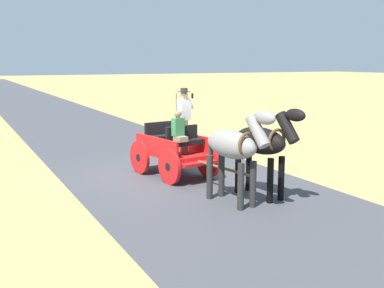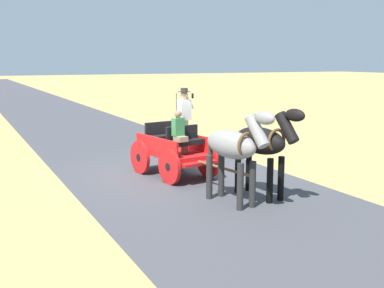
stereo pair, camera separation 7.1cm
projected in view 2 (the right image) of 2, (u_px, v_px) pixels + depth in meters
ground_plane at (169, 173)px, 14.02m from camera, size 200.00×200.00×0.00m
road_surface at (169, 173)px, 14.02m from camera, size 6.06×160.00×0.01m
horse_drawn_carriage at (175, 148)px, 13.52m from camera, size 1.81×4.51×2.50m
horse_near_side at (263, 143)px, 11.28m from camera, size 0.83×2.15×2.21m
horse_off_side at (234, 147)px, 10.76m from camera, size 0.82×2.15×2.21m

